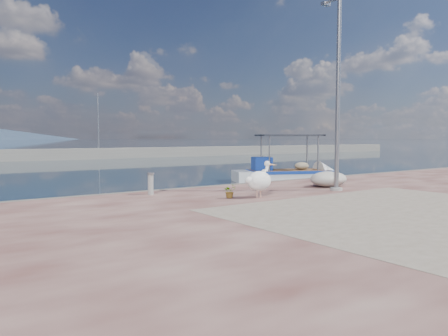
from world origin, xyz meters
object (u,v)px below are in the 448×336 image
(boat_right, at_px, (288,177))
(lamp_post, at_px, (337,100))
(pelican, at_px, (259,180))
(bollard_near, at_px, (151,183))

(boat_right, distance_m, lamp_post, 9.18)
(boat_right, distance_m, pelican, 10.70)
(lamp_post, bearing_deg, boat_right, 58.17)
(boat_right, bearing_deg, bollard_near, -133.36)
(pelican, bearing_deg, bollard_near, 137.18)
(pelican, relative_size, bollard_near, 1.62)
(boat_right, relative_size, lamp_post, 0.94)
(boat_right, bearing_deg, lamp_post, -97.65)
(boat_right, xyz_separation_m, bollard_near, (-10.55, -4.36, 0.67))
(bollard_near, bearing_deg, boat_right, 22.46)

